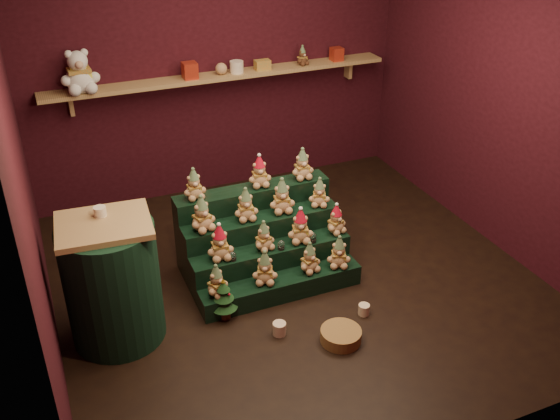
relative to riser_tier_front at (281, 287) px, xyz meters
name	(u,v)px	position (x,y,z in m)	size (l,w,h in m)	color
ground	(295,279)	(0.21, 0.17, -0.09)	(4.00, 4.00, 0.00)	black
back_wall	(216,62)	(0.21, 2.22, 1.31)	(4.00, 0.10, 2.80)	black
front_wall	(464,273)	(0.21, -1.88, 1.31)	(4.00, 0.10, 2.80)	black
left_wall	(14,177)	(-1.84, 0.17, 1.31)	(0.10, 4.00, 2.80)	black
right_wall	(510,97)	(2.26, 0.17, 1.31)	(0.10, 4.00, 2.80)	black
back_shelf	(222,76)	(0.21, 2.05, 1.20)	(3.60, 0.26, 0.24)	tan
riser_tier_front	(281,287)	(0.00, 0.00, 0.00)	(1.40, 0.22, 0.18)	black
riser_tier_midfront	(271,265)	(0.00, 0.22, 0.09)	(1.40, 0.22, 0.36)	black
riser_tier_midback	(262,243)	(0.00, 0.44, 0.18)	(1.40, 0.22, 0.54)	black
riser_tier_back	(253,223)	(0.00, 0.66, 0.27)	(1.40, 0.22, 0.72)	black
teddy_0	(216,281)	(-0.56, 0.00, 0.23)	(0.20, 0.18, 0.28)	tan
teddy_1	(265,267)	(-0.14, 0.01, 0.24)	(0.21, 0.19, 0.29)	tan
teddy_2	(309,257)	(0.26, 0.01, 0.23)	(0.19, 0.17, 0.27)	tan
teddy_3	(339,252)	(0.52, -0.02, 0.23)	(0.20, 0.18, 0.28)	tan
teddy_4	(220,242)	(-0.45, 0.23, 0.42)	(0.22, 0.20, 0.31)	tan
teddy_5	(264,236)	(-0.07, 0.22, 0.40)	(0.19, 0.17, 0.26)	tan
teddy_6	(300,226)	(0.26, 0.21, 0.42)	(0.22, 0.20, 0.31)	tan
teddy_7	(336,219)	(0.61, 0.22, 0.40)	(0.19, 0.17, 0.27)	tan
teddy_8	(202,214)	(-0.53, 0.43, 0.60)	(0.22, 0.20, 0.31)	tan
teddy_9	(246,204)	(-0.14, 0.45, 0.59)	(0.21, 0.19, 0.29)	tan
teddy_10	(282,196)	(0.20, 0.46, 0.61)	(0.22, 0.20, 0.31)	tan
teddy_11	(319,192)	(0.54, 0.43, 0.58)	(0.19, 0.17, 0.26)	tan
teddy_12	(194,184)	(-0.52, 0.66, 0.77)	(0.19, 0.17, 0.27)	tan
teddy_13	(259,171)	(0.07, 0.66, 0.77)	(0.20, 0.18, 0.28)	tan
teddy_14	(302,164)	(0.48, 0.65, 0.77)	(0.20, 0.18, 0.28)	tan
snow_globe_a	(233,256)	(-0.36, 0.16, 0.31)	(0.06, 0.06, 0.08)	black
snow_globe_b	(281,245)	(0.06, 0.16, 0.31)	(0.06, 0.06, 0.08)	black
snow_globe_c	(313,237)	(0.36, 0.16, 0.31)	(0.07, 0.07, 0.09)	black
side_table	(113,282)	(-1.34, 0.04, 0.41)	(0.70, 0.70, 1.01)	tan
table_ornament	(100,211)	(-1.34, 0.14, 0.95)	(0.09, 0.09, 0.07)	beige
mini_christmas_tree	(224,298)	(-0.53, -0.07, 0.09)	(0.22, 0.22, 0.37)	#462C19
mug_left	(279,329)	(-0.20, -0.44, -0.04)	(0.10, 0.10, 0.10)	beige
mug_right	(364,310)	(0.52, -0.48, -0.04)	(0.09, 0.09, 0.09)	beige
wicker_basket	(341,336)	(0.20, -0.69, -0.04)	(0.32, 0.32, 0.10)	olive
white_bear	(78,66)	(-1.18, 2.01, 1.48)	(0.36, 0.32, 0.50)	white
brown_bear	(302,56)	(1.09, 2.01, 1.33)	(0.14, 0.13, 0.20)	#54321C
gift_tin_red_a	(190,70)	(-0.13, 2.02, 1.31)	(0.14, 0.14, 0.16)	#B4301B
gift_tin_cream	(237,67)	(0.36, 2.02, 1.29)	(0.14, 0.14, 0.12)	beige
gift_tin_red_b	(337,54)	(1.50, 2.02, 1.30)	(0.12, 0.12, 0.14)	#B4301B
shelf_plush_ball	(221,69)	(0.20, 2.02, 1.29)	(0.12, 0.12, 0.12)	tan
scarf_gift_box	(262,65)	(0.64, 2.02, 1.28)	(0.16, 0.10, 0.10)	orange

